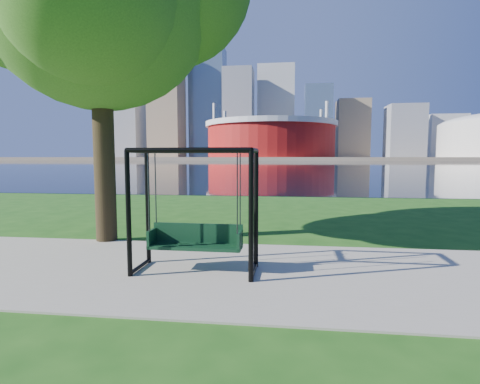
# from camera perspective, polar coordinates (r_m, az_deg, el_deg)

# --- Properties ---
(ground) EXTENTS (900.00, 900.00, 0.00)m
(ground) POSITION_cam_1_polar(r_m,az_deg,el_deg) (7.03, -0.73, -10.93)
(ground) COLOR #1E5114
(ground) RESTS_ON ground
(path) EXTENTS (120.00, 4.00, 0.03)m
(path) POSITION_cam_1_polar(r_m,az_deg,el_deg) (6.55, -1.35, -12.02)
(path) COLOR #9E937F
(path) RESTS_ON ground
(river) EXTENTS (900.00, 180.00, 0.02)m
(river) POSITION_cam_1_polar(r_m,az_deg,el_deg) (108.71, 6.80, 4.26)
(river) COLOR black
(river) RESTS_ON ground
(far_bank) EXTENTS (900.00, 228.00, 2.00)m
(far_bank) POSITION_cam_1_polar(r_m,az_deg,el_deg) (312.69, 7.13, 5.11)
(far_bank) COLOR #937F60
(far_bank) RESTS_ON ground
(stadium) EXTENTS (83.00, 83.00, 32.00)m
(stadium) POSITION_cam_1_polar(r_m,az_deg,el_deg) (242.24, 4.72, 8.21)
(stadium) COLOR maroon
(stadium) RESTS_ON far_bank
(skyline) EXTENTS (392.00, 66.00, 96.50)m
(skyline) POSITION_cam_1_polar(r_m,az_deg,el_deg) (327.88, 6.45, 11.24)
(skyline) COLOR gray
(skyline) RESTS_ON far_bank
(swing) EXTENTS (2.08, 0.92, 2.12)m
(swing) POSITION_cam_1_polar(r_m,az_deg,el_deg) (6.37, -6.82, -3.23)
(swing) COLOR black
(swing) RESTS_ON ground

